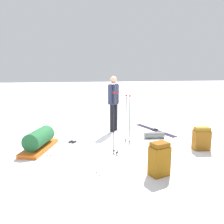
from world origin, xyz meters
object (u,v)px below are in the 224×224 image
object	(u,v)px
backpack_large_dark	(201,139)
gear_sled	(39,140)
backpack_bright	(159,159)
sleeping_mat_rolled	(154,135)
ski_pair_near	(72,143)
ski_poles_planted_far	(115,120)
skier_standing	(114,101)
ski_poles_planted_near	(128,117)
ski_pair_far	(155,130)

from	to	relation	value
backpack_large_dark	gear_sled	size ratio (longest dim) A/B	0.41
backpack_bright	gear_sled	xyz separation A→B (m)	(-1.92, -2.13, -0.07)
backpack_bright	sleeping_mat_rolled	xyz separation A→B (m)	(-2.06, 0.90, -0.21)
ski_pair_near	ski_poles_planted_far	size ratio (longest dim) A/B	1.16
backpack_large_dark	backpack_bright	xyz separation A→B (m)	(0.93, -1.56, 0.03)
skier_standing	backpack_large_dark	world-z (taller)	skier_standing
ski_pair_near	ski_poles_planted_near	xyz separation A→B (m)	(0.37, 1.38, 0.69)
ski_poles_planted_near	ski_poles_planted_far	size ratio (longest dim) A/B	0.90
backpack_bright	sleeping_mat_rolled	size ratio (longest dim) A/B	1.10
gear_sled	ski_pair_near	bearing A→B (deg)	110.44
ski_poles_planted_near	gear_sled	distance (m)	2.22
ski_poles_planted_near	ski_poles_planted_far	bearing A→B (deg)	-37.21
backpack_large_dark	ski_poles_planted_far	size ratio (longest dim) A/B	0.39
gear_sled	sleeping_mat_rolled	size ratio (longest dim) A/B	2.42
backpack_bright	gear_sled	world-z (taller)	backpack_bright
skier_standing	ski_poles_planted_near	world-z (taller)	skier_standing
ski_poles_planted_near	ski_poles_planted_far	distance (m)	0.86
backpack_large_dark	sleeping_mat_rolled	size ratio (longest dim) A/B	0.99
sleeping_mat_rolled	skier_standing	bearing A→B (deg)	-139.88
ski_pair_near	backpack_large_dark	bearing A→B (deg)	66.33
backpack_bright	sleeping_mat_rolled	world-z (taller)	backpack_bright
ski_pair_near	backpack_large_dark	world-z (taller)	backpack_large_dark
ski_poles_planted_near	sleeping_mat_rolled	world-z (taller)	ski_poles_planted_near
ski_pair_near	ski_poles_planted_near	distance (m)	1.59
backpack_large_dark	ski_poles_planted_far	bearing A→B (deg)	-96.23
ski_poles_planted_far	skier_standing	bearing A→B (deg)	166.06
ski_pair_near	ski_poles_planted_near	world-z (taller)	ski_poles_planted_near
ski_poles_planted_far	sleeping_mat_rolled	bearing A→B (deg)	123.27
ski_pair_far	gear_sled	world-z (taller)	gear_sled
gear_sled	sleeping_mat_rolled	xyz separation A→B (m)	(-0.15, 3.03, -0.13)
ski_pair_far	ski_poles_planted_far	xyz separation A→B (m)	(1.68, -1.76, 0.76)
ski_pair_near	ski_poles_planted_far	distance (m)	1.56
ski_pair_near	ski_poles_planted_far	bearing A→B (deg)	39.46
ski_pair_near	ski_pair_far	distance (m)	2.70
ski_pair_near	backpack_large_dark	distance (m)	3.18
skier_standing	backpack_bright	bearing A→B (deg)	-0.15
ski_pair_far	ski_poles_planted_far	world-z (taller)	ski_poles_planted_far
skier_standing	ski_pair_far	size ratio (longest dim) A/B	0.96
backpack_bright	ski_pair_far	bearing A→B (deg)	155.61
backpack_bright	ski_poles_planted_near	world-z (taller)	ski_poles_planted_near
skier_standing	ski_pair_near	xyz separation A→B (m)	(0.91, -1.35, -0.94)
ski_poles_planted_far	gear_sled	bearing A→B (deg)	-114.65
ski_pair_near	ski_poles_planted_far	xyz separation A→B (m)	(1.05, 0.87, 0.76)
ski_pair_far	backpack_large_dark	bearing A→B (deg)	8.27
ski_pair_far	sleeping_mat_rolled	xyz separation A→B (m)	(0.78, -0.39, 0.08)
ski_poles_planted_near	ski_pair_far	bearing A→B (deg)	128.66
ski_poles_planted_far	gear_sled	size ratio (longest dim) A/B	1.05
skier_standing	ski_pair_near	distance (m)	1.88
ski_pair_far	backpack_bright	xyz separation A→B (m)	(2.84, -1.29, 0.28)
ski_pair_near	sleeping_mat_rolled	bearing A→B (deg)	86.22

